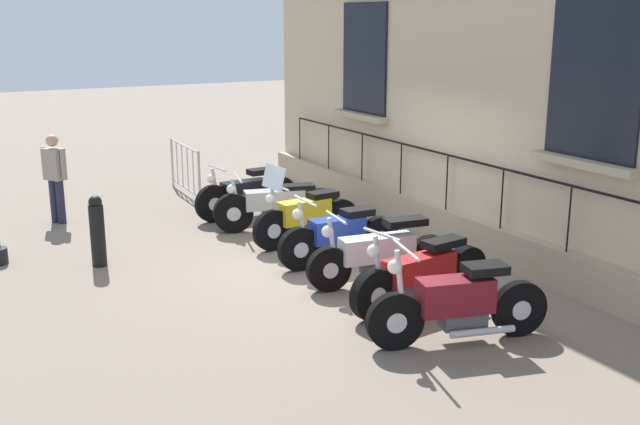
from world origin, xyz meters
The scene contains 11 objects.
ground_plane centered at (0.00, 0.00, 0.00)m, with size 60.00×60.00×0.00m, color gray.
motorcycle_black centered at (0.11, -3.06, 0.42)m, with size 2.01×0.65×0.98m.
motorcycle_silver centered at (-0.01, -2.04, 0.42)m, with size 2.15×0.88×0.95m.
motorcycle_yellow centered at (-0.03, -1.05, 0.45)m, with size 1.93×0.66×1.33m.
motorcycle_blue centered at (0.00, 0.06, 0.42)m, with size 1.96×0.70×1.03m.
motorcycle_white centered at (-0.05, 1.07, 0.42)m, with size 2.10×0.72×1.01m.
motorcycle_red centered at (-0.05, 2.00, 0.41)m, with size 2.19×0.64×1.07m.
motorcycle_maroon centered at (0.24, 3.06, 0.45)m, with size 2.09×0.89×1.14m.
crowd_barrier centered at (0.52, -5.22, 0.56)m, with size 0.11×1.88×1.05m.
bollard centered at (3.10, -1.55, 0.53)m, with size 0.21×0.21×1.05m.
pedestrian_standing centered at (3.17, -4.28, 0.87)m, with size 0.38×0.46×1.56m.
Camera 1 is at (5.30, 9.10, 3.51)m, focal length 42.21 mm.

